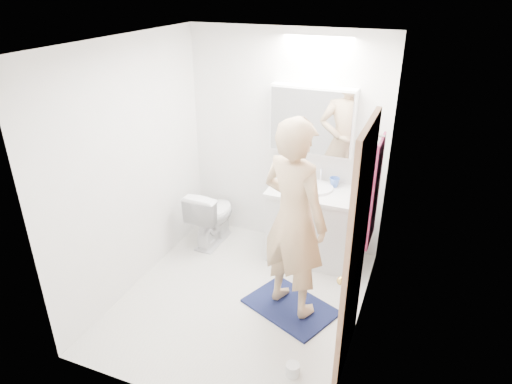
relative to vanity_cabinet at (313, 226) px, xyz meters
The scene contains 23 objects.
floor 1.12m from the vanity_cabinet, 113.85° to the right, with size 2.50×2.50×0.00m, color silver.
ceiling 2.27m from the vanity_cabinet, 113.85° to the right, with size 2.50×2.50×0.00m, color white.
wall_back 0.96m from the vanity_cabinet, 146.26° to the left, with size 2.50×2.50×0.00m, color white.
wall_front 2.40m from the vanity_cabinet, 100.90° to the right, with size 2.50×2.50×0.00m, color white.
wall_left 1.98m from the vanity_cabinet, 147.70° to the right, with size 2.50×2.50×0.00m, color white.
wall_right 1.43m from the vanity_cabinet, 55.09° to the right, with size 2.50×2.50×0.00m, color white.
vanity_cabinet is the anchor object (origin of this frame).
countertop 0.41m from the vanity_cabinet, 90.00° to the right, with size 0.95×0.58×0.04m, color silver.
sink_basin 0.45m from the vanity_cabinet, 90.00° to the left, with size 0.36×0.36×0.03m, color white.
faucet 0.56m from the vanity_cabinet, 90.00° to the left, with size 0.02×0.02×0.16m, color silver.
medicine_cabinet 1.14m from the vanity_cabinet, 121.10° to the left, with size 0.88×0.14×0.70m, color white.
mirror_panel 1.13m from the vanity_cabinet, 133.39° to the left, with size 0.84×0.01×0.66m, color silver.
toilet 1.17m from the vanity_cabinet, behind, with size 0.38×0.67×0.69m, color white.
bath_rug 0.99m from the vanity_cabinet, 86.58° to the right, with size 0.80×0.55×0.02m, color #151B44.
person 1.08m from the vanity_cabinet, 86.58° to the right, with size 0.66×0.44×1.82m, color tan.
door 1.59m from the vanity_cabinet, 63.58° to the right, with size 0.04×0.80×2.00m, color tan.
door_knob 1.82m from the vanity_cabinet, 69.20° to the right, with size 0.06×0.06×0.06m, color gold.
towel 1.05m from the vanity_cabinet, 32.50° to the right, with size 0.02×0.42×1.00m, color #1D133E.
towel_hook 1.45m from the vanity_cabinet, 33.03° to the right, with size 0.02×0.02×0.07m, color silver.
soap_bottle_a 0.63m from the vanity_cabinet, 151.40° to the left, with size 0.09×0.09×0.23m, color #D4C289.
soap_bottle_b 0.58m from the vanity_cabinet, 141.85° to the left, with size 0.07×0.07×0.15m, color #618DD1.
toothbrush_cup 0.53m from the vanity_cabinet, 44.20° to the left, with size 0.11×0.11×0.10m, color #446ECC.
toilet_paper_roll 1.73m from the vanity_cabinet, 79.28° to the right, with size 0.11×0.11×0.10m, color white.
Camera 1 is at (1.44, -3.22, 2.84)m, focal length 31.75 mm.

